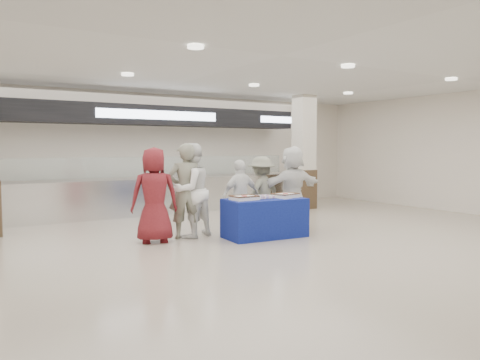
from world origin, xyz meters
TOP-DOWN VIEW (x-y plane):
  - ground at (0.00, 0.00)m, footprint 14.00×14.00m
  - serving_line at (0.00, 5.40)m, footprint 8.70×0.85m
  - column_right at (4.00, 4.20)m, footprint 0.55×0.55m
  - display_table at (0.58, 1.24)m, footprint 1.60×0.89m
  - sheet_cake_left at (0.12, 1.25)m, footprint 0.47×0.37m
  - sheet_cake_right at (1.04, 1.19)m, footprint 0.55×0.47m
  - cupcake_tray at (0.61, 1.28)m, footprint 0.39×0.30m
  - civilian_maroon at (-1.41, 1.88)m, footprint 0.97×0.77m
  - soldier_a at (-0.76, 1.94)m, footprint 0.76×0.60m
  - chef_tall at (-0.62, 2.00)m, footprint 1.05×0.93m
  - chef_short at (0.43, 1.88)m, footprint 0.89×0.40m
  - soldier_b at (1.09, 2.08)m, footprint 1.10×0.78m
  - civilian_white at (1.76, 1.88)m, footprint 1.65×0.55m

SIDE VIEW (x-z plane):
  - ground at x=0.00m, z-range 0.00..0.00m
  - display_table at x=0.58m, z-range 0.00..0.75m
  - chef_short at x=0.43m, z-range 0.00..1.49m
  - soldier_b at x=1.09m, z-range 0.00..1.54m
  - cupcake_tray at x=0.61m, z-range 0.75..0.81m
  - sheet_cake_left at x=0.12m, z-range 0.75..0.85m
  - sheet_cake_right at x=1.04m, z-range 0.75..0.85m
  - civilian_maroon at x=-1.41m, z-range 0.00..1.74m
  - civilian_white at x=1.76m, z-range 0.00..1.77m
  - chef_tall at x=-0.62m, z-range 0.00..1.81m
  - soldier_a at x=-0.76m, z-range 0.00..1.81m
  - serving_line at x=0.00m, z-range -0.24..2.56m
  - column_right at x=4.00m, z-range -0.07..3.13m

